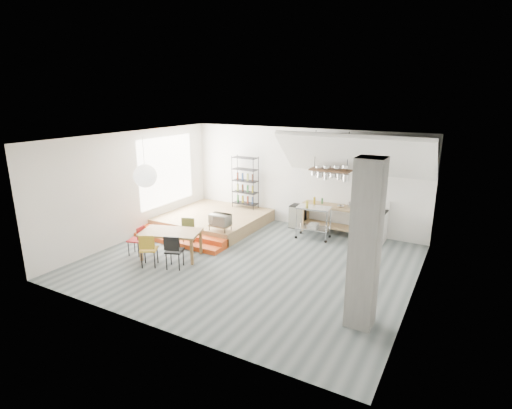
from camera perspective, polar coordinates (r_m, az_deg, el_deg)
The scene contains 26 objects.
floor at distance 10.54m, azimuth -1.00°, elevation -8.15°, with size 8.00×8.00×0.00m, color #515C5E.
wall_back at distance 13.07m, azimuth 6.69°, elevation 3.80°, with size 8.00×0.04×3.20m, color silver.
wall_left at distance 12.45m, azimuth -17.20°, elevation 2.61°, with size 0.04×7.00×3.20m, color silver.
wall_right at distance 8.80m, azimuth 22.17°, elevation -3.09°, with size 0.04×7.00×3.20m, color silver.
ceiling at distance 9.71m, azimuth -1.08°, elevation 9.41°, with size 8.00×7.00×0.02m, color white.
slope_ceiling at distance 11.78m, azimuth 13.86°, elevation 6.86°, with size 4.40×1.80×0.15m, color white.
window_pane at distance 13.45m, azimuth -12.63°, elevation 4.73°, with size 0.02×2.50×2.20m, color white.
platform at distance 13.32m, azimuth -6.01°, elevation -2.19°, with size 3.00×3.00×0.40m, color #9E7C4F.
step_lower at distance 11.91m, azimuth -11.38°, elevation -5.27°, with size 3.00×0.35×0.13m, color #D94C19.
step_upper at distance 12.14m, azimuth -10.34°, elevation -4.48°, with size 3.00×0.35×0.27m, color #D94C19.
concrete_column at distance 7.50m, azimuth 15.33°, elevation -5.62°, with size 0.50×0.50×3.20m, color slate.
kitchen_counter at distance 12.62m, azimuth 10.55°, elevation -1.35°, with size 1.80×0.60×0.91m.
stove at distance 12.33m, azimuth 16.70°, elevation -2.88°, with size 0.60×0.60×1.18m.
pot_rack at distance 12.09m, azimuth 10.65°, elevation 4.49°, with size 1.20×0.50×1.43m.
wire_shelving at distance 13.74m, azimuth -1.56°, elevation 3.31°, with size 0.88×0.38×1.80m.
microwave_shelf at distance 11.64m, azimuth -5.13°, elevation -3.01°, with size 0.60×0.40×0.16m.
paper_lantern at distance 10.66m, azimuth -15.54°, elevation 3.95°, with size 0.60×0.60×0.60m, color white.
dining_table at distance 10.82m, azimuth -12.08°, elevation -4.15°, with size 1.74×1.32×0.73m.
chair_mustard at distance 10.40m, azimuth -15.15°, elevation -5.94°, with size 0.55×0.55×0.88m.
chair_black at distance 10.13m, azimuth -11.73°, elevation -6.25°, with size 0.52×0.52×0.89m.
chair_olive at distance 11.41m, azimuth -9.83°, elevation -3.72°, with size 0.50×0.50×0.87m.
chair_red at distance 11.26m, azimuth -16.53°, elevation -4.59°, with size 0.46×0.46×0.82m.
rolling_cart at distance 12.10m, azimuth 8.22°, elevation -1.94°, with size 1.04×0.65×0.98m.
mini_fridge at distance 13.11m, azimuth 5.95°, elevation -1.67°, with size 0.44×0.44×0.75m, color black.
microwave at distance 11.58m, azimuth -5.16°, elevation -2.16°, with size 0.59×0.40×0.32m, color beige.
bowl at distance 12.40m, azimuth 11.96°, elevation -0.25°, with size 0.21×0.21×0.05m, color silver.
Camera 1 is at (4.85, -8.35, 4.24)m, focal length 28.00 mm.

